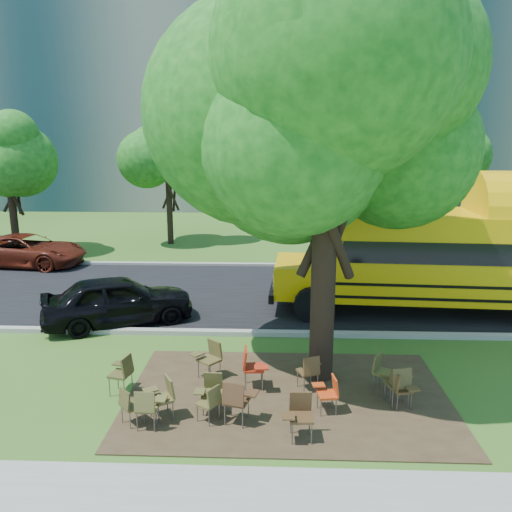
{
  "coord_description": "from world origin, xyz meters",
  "views": [
    {
      "loc": [
        0.69,
        -10.51,
        5.5
      ],
      "look_at": [
        0.12,
        4.18,
        2.09
      ],
      "focal_mm": 35.0,
      "sensor_mm": 36.0,
      "label": 1
    }
  ],
  "objects_px": {
    "chair_0": "(148,405)",
    "chair_9": "(210,355)",
    "chair_12": "(382,369)",
    "bg_car_red": "(27,250)",
    "chair_5": "(300,412)",
    "chair_14": "(163,394)",
    "chair_3": "(211,389)",
    "chair_7": "(400,386)",
    "chair_4": "(237,398)",
    "chair_6": "(329,390)",
    "main_tree": "(328,137)",
    "chair_2": "(211,400)",
    "chair_8": "(123,370)",
    "black_car": "(118,300)",
    "school_bus": "(508,257)",
    "chair_11": "(310,369)",
    "chair_1": "(131,403)",
    "chair_13": "(400,381)",
    "chair_10": "(251,364)"
  },
  "relations": [
    {
      "from": "chair_3",
      "to": "black_car",
      "type": "relative_size",
      "value": 0.19
    },
    {
      "from": "chair_3",
      "to": "chair_14",
      "type": "distance_m",
      "value": 0.97
    },
    {
      "from": "school_bus",
      "to": "chair_2",
      "type": "bearing_deg",
      "value": -138.49
    },
    {
      "from": "chair_9",
      "to": "chair_12",
      "type": "xyz_separation_m",
      "value": [
        3.91,
        -0.5,
        -0.03
      ]
    },
    {
      "from": "chair_14",
      "to": "black_car",
      "type": "xyz_separation_m",
      "value": [
        -2.54,
        5.3,
        0.21
      ]
    },
    {
      "from": "chair_0",
      "to": "chair_9",
      "type": "relative_size",
      "value": 0.93
    },
    {
      "from": "chair_2",
      "to": "bg_car_red",
      "type": "height_order",
      "value": "bg_car_red"
    },
    {
      "from": "school_bus",
      "to": "black_car",
      "type": "distance_m",
      "value": 12.25
    },
    {
      "from": "chair_9",
      "to": "bg_car_red",
      "type": "bearing_deg",
      "value": -7.32
    },
    {
      "from": "bg_car_red",
      "to": "chair_5",
      "type": "bearing_deg",
      "value": -132.31
    },
    {
      "from": "chair_11",
      "to": "main_tree",
      "type": "bearing_deg",
      "value": 41.44
    },
    {
      "from": "chair_1",
      "to": "bg_car_red",
      "type": "xyz_separation_m",
      "value": [
        -8.25,
        12.56,
        0.23
      ]
    },
    {
      "from": "chair_8",
      "to": "black_car",
      "type": "distance_m",
      "value": 4.54
    },
    {
      "from": "chair_12",
      "to": "bg_car_red",
      "type": "height_order",
      "value": "bg_car_red"
    },
    {
      "from": "school_bus",
      "to": "chair_11",
      "type": "relative_size",
      "value": 15.86
    },
    {
      "from": "main_tree",
      "to": "black_car",
      "type": "relative_size",
      "value": 2.06
    },
    {
      "from": "chair_2",
      "to": "chair_14",
      "type": "bearing_deg",
      "value": 119.07
    },
    {
      "from": "chair_3",
      "to": "chair_4",
      "type": "distance_m",
      "value": 0.74
    },
    {
      "from": "main_tree",
      "to": "chair_2",
      "type": "xyz_separation_m",
      "value": [
        -2.35,
        -2.01,
        -5.09
      ]
    },
    {
      "from": "chair_5",
      "to": "chair_1",
      "type": "bearing_deg",
      "value": -7.8
    },
    {
      "from": "chair_6",
      "to": "bg_car_red",
      "type": "relative_size",
      "value": 0.16
    },
    {
      "from": "chair_9",
      "to": "chair_11",
      "type": "xyz_separation_m",
      "value": [
        2.31,
        -0.53,
        -0.04
      ]
    },
    {
      "from": "chair_4",
      "to": "chair_6",
      "type": "relative_size",
      "value": 1.17
    },
    {
      "from": "school_bus",
      "to": "chair_14",
      "type": "height_order",
      "value": "school_bus"
    },
    {
      "from": "chair_5",
      "to": "black_car",
      "type": "relative_size",
      "value": 0.2
    },
    {
      "from": "chair_8",
      "to": "chair_10",
      "type": "bearing_deg",
      "value": -70.51
    },
    {
      "from": "school_bus",
      "to": "chair_4",
      "type": "height_order",
      "value": "school_bus"
    },
    {
      "from": "chair_3",
      "to": "chair_9",
      "type": "height_order",
      "value": "chair_9"
    },
    {
      "from": "chair_11",
      "to": "chair_13",
      "type": "bearing_deg",
      "value": -41.17
    },
    {
      "from": "chair_5",
      "to": "chair_11",
      "type": "bearing_deg",
      "value": -101.87
    },
    {
      "from": "main_tree",
      "to": "chair_9",
      "type": "relative_size",
      "value": 9.93
    },
    {
      "from": "main_tree",
      "to": "chair_2",
      "type": "height_order",
      "value": "main_tree"
    },
    {
      "from": "chair_6",
      "to": "chair_12",
      "type": "distance_m",
      "value": 1.59
    },
    {
      "from": "chair_12",
      "to": "bg_car_red",
      "type": "bearing_deg",
      "value": -95.07
    },
    {
      "from": "chair_11",
      "to": "school_bus",
      "type": "bearing_deg",
      "value": 15.9
    },
    {
      "from": "chair_1",
      "to": "chair_13",
      "type": "height_order",
      "value": "chair_13"
    },
    {
      "from": "chair_8",
      "to": "chair_1",
      "type": "bearing_deg",
      "value": -144.3
    },
    {
      "from": "chair_0",
      "to": "chair_6",
      "type": "distance_m",
      "value": 3.64
    },
    {
      "from": "chair_0",
      "to": "chair_13",
      "type": "distance_m",
      "value": 5.19
    },
    {
      "from": "chair_2",
      "to": "chair_8",
      "type": "relative_size",
      "value": 0.87
    },
    {
      "from": "school_bus",
      "to": "chair_12",
      "type": "bearing_deg",
      "value": -129.49
    },
    {
      "from": "chair_0",
      "to": "chair_9",
      "type": "xyz_separation_m",
      "value": [
        0.92,
        2.22,
        0.04
      ]
    },
    {
      "from": "chair_5",
      "to": "chair_14",
      "type": "height_order",
      "value": "chair_5"
    },
    {
      "from": "chair_4",
      "to": "chair_12",
      "type": "relative_size",
      "value": 1.09
    },
    {
      "from": "chair_1",
      "to": "chair_12",
      "type": "bearing_deg",
      "value": 60.59
    },
    {
      "from": "main_tree",
      "to": "chair_1",
      "type": "distance_m",
      "value": 6.78
    },
    {
      "from": "chair_1",
      "to": "chair_12",
      "type": "distance_m",
      "value": 5.44
    },
    {
      "from": "school_bus",
      "to": "main_tree",
      "type": "bearing_deg",
      "value": -139.49
    },
    {
      "from": "chair_3",
      "to": "chair_7",
      "type": "xyz_separation_m",
      "value": [
        3.92,
        0.29,
        -0.02
      ]
    },
    {
      "from": "chair_7",
      "to": "chair_8",
      "type": "relative_size",
      "value": 0.89
    }
  ]
}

